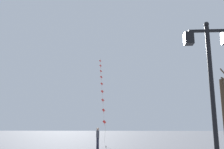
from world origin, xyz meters
TOP-DOWN VIEW (x-y plane):
  - ground_plane at (0.00, 20.00)m, footprint 160.00×160.00m
  - twin_lantern_lamp_post at (2.71, 7.12)m, footprint 1.47×0.28m
  - kite_train at (-2.98, 30.25)m, footprint 2.64×17.09m
  - kite_flyer at (-2.32, 20.30)m, footprint 0.27×0.62m

SIDE VIEW (x-z plane):
  - ground_plane at x=0.00m, z-range 0.00..0.00m
  - kite_flyer at x=-2.32m, z-range 0.05..1.76m
  - twin_lantern_lamp_post at x=2.71m, z-range 0.98..6.13m
  - kite_train at x=-2.98m, z-range 0.24..12.81m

